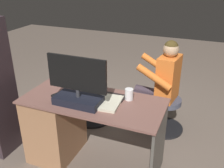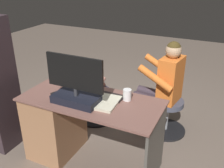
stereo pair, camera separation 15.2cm
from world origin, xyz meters
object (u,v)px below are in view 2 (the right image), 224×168
Objects in this scene: computer_mouse at (76,89)px; cup at (127,95)px; keyboard at (102,95)px; tv_remote at (58,92)px; desk at (62,122)px; teddy_bear at (95,79)px; visitor_chair at (167,114)px; person at (162,82)px; monitor at (76,88)px; office_chair_teddy at (96,102)px.

cup is at bearing -175.02° from computer_mouse.
keyboard reaches higher than tv_remote.
cup reaches higher than desk.
cup is at bearing 138.10° from teddy_bear.
visitor_chair is (-0.76, -0.77, -0.51)m from computer_mouse.
person reaches higher than teddy_bear.
desk reaches higher than visitor_chair.
desk is 1.18× the size of person.
tv_remote is (0.13, 0.11, -0.01)m from computer_mouse.
monitor reaches higher than visitor_chair.
monitor reaches higher than person.
desk is 0.77m from teddy_bear.
teddy_bear is 0.28× the size of person.
visitor_chair is at bearing -122.32° from keyboard.
cup is at bearing 72.43° from visitor_chair.
person is at bearing -110.38° from tv_remote.
visitor_chair is (-0.23, -0.73, -0.55)m from cup.
visitor_chair is at bearing -112.96° from tv_remote.
keyboard is 1.03m from visitor_chair.
desk is 3.17× the size of keyboard.
visitor_chair is at bearing -172.54° from teddy_bear.
desk is 1.25m from visitor_chair.
teddy_bear is (0.15, -0.65, -0.18)m from computer_mouse.
monitor reaches higher than computer_mouse.
tv_remote reaches higher than office_chair_teddy.
office_chair_teddy is (0.68, -0.60, -0.54)m from cup.
computer_mouse is 0.30× the size of teddy_bear.
monitor is at bearing -176.06° from tv_remote.
keyboard reaches higher than desk.
monitor is 0.31m from tv_remote.
keyboard is (-0.42, -0.11, 0.36)m from desk.
cup is 0.71× the size of tv_remote.
computer_mouse is (0.28, 0.02, 0.01)m from keyboard.
person is at bearing -171.89° from office_chair_teddy.
person is (-0.82, -0.11, 0.08)m from teddy_bear.
cup is 0.94m from teddy_bear.
monitor is 0.30m from keyboard.
computer_mouse is (0.13, -0.20, -0.12)m from monitor.
teddy_bear reaches higher than visitor_chair.
cup reaches higher than computer_mouse.
tv_remote is (-0.01, 0.02, 0.35)m from desk.
computer_mouse is 0.70m from teddy_bear.
visitor_chair is (-0.89, -0.87, -0.15)m from desk.
tv_remote is 1.35m from visitor_chair.
desk is at bearing 46.75° from person.
computer_mouse is 0.20× the size of office_chair_teddy.
computer_mouse reaches higher than desk.
visitor_chair is at bearing -134.33° from computer_mouse.
person is at bearing -117.70° from keyboard.
computer_mouse is at bearing 3.87° from keyboard.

